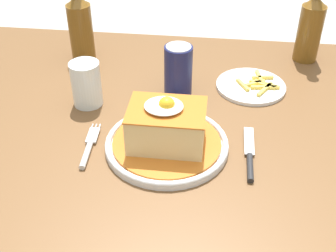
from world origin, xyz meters
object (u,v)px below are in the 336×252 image
(fork, at_px, (88,148))
(knife, at_px, (250,159))
(main_plate, at_px, (167,144))
(drinking_glass, at_px, (87,87))
(beer_bottle_amber_far, at_px, (311,25))
(side_plate_fries, at_px, (252,86))
(beer_bottle_amber, at_px, (80,23))
(soda_can, at_px, (178,71))

(fork, xyz_separation_m, knife, (0.32, 0.01, 0.00))
(main_plate, xyz_separation_m, drinking_glass, (-0.20, 0.14, 0.04))
(beer_bottle_amber_far, distance_m, side_plate_fries, 0.25)
(drinking_glass, height_order, side_plate_fries, drinking_glass)
(fork, relative_size, side_plate_fries, 0.83)
(knife, relative_size, beer_bottle_amber, 0.62)
(fork, bearing_deg, main_plate, 10.71)
(knife, distance_m, side_plate_fries, 0.28)
(main_plate, bearing_deg, side_plate_fries, 55.15)
(main_plate, height_order, beer_bottle_amber, beer_bottle_amber)
(main_plate, relative_size, fork, 1.77)
(main_plate, height_order, soda_can, soda_can)
(knife, bearing_deg, main_plate, 171.89)
(knife, relative_size, side_plate_fries, 0.97)
(soda_can, height_order, side_plate_fries, soda_can)
(beer_bottle_amber, bearing_deg, drinking_glass, -71.63)
(main_plate, height_order, knife, main_plate)
(knife, distance_m, beer_bottle_amber_far, 0.49)
(fork, distance_m, knife, 0.32)
(soda_can, bearing_deg, beer_bottle_amber_far, 33.73)
(knife, xyz_separation_m, beer_bottle_amber, (-0.44, 0.39, 0.09))
(side_plate_fries, bearing_deg, knife, -92.55)
(fork, bearing_deg, soda_can, 56.98)
(main_plate, xyz_separation_m, beer_bottle_amber, (-0.28, 0.36, 0.09))
(fork, xyz_separation_m, soda_can, (0.16, 0.24, 0.06))
(main_plate, distance_m, beer_bottle_amber_far, 0.55)
(fork, relative_size, knife, 0.86)
(knife, height_order, beer_bottle_amber, beer_bottle_amber)
(fork, bearing_deg, beer_bottle_amber, 107.09)
(main_plate, relative_size, side_plate_fries, 1.47)
(main_plate, distance_m, drinking_glass, 0.25)
(knife, height_order, beer_bottle_amber_far, beer_bottle_amber_far)
(fork, xyz_separation_m, beer_bottle_amber, (-0.12, 0.39, 0.09))
(main_plate, distance_m, knife, 0.17)
(knife, relative_size, soda_can, 1.33)
(drinking_glass, relative_size, side_plate_fries, 0.62)
(soda_can, bearing_deg, drinking_glass, -160.78)
(main_plate, bearing_deg, beer_bottle_amber, 127.30)
(beer_bottle_amber, relative_size, beer_bottle_amber_far, 1.00)
(main_plate, height_order, fork, main_plate)
(soda_can, relative_size, beer_bottle_amber_far, 0.47)
(fork, relative_size, beer_bottle_amber_far, 0.53)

